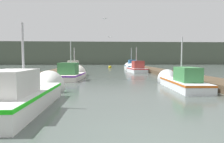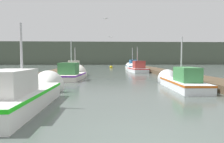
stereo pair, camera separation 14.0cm
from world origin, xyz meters
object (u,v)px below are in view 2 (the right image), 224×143
object	(u,v)px
mooring_piling_0	(64,71)
mooring_piling_1	(61,71)
fishing_boat_3	(76,71)
fishing_boat_4	(137,69)
channel_buoy	(111,67)
fishing_boat_5	(132,67)
seagull_1	(111,37)
seagull_lead	(105,19)
fishing_boat_2	(72,74)
fishing_boat_0	(27,93)
fishing_boat_1	(179,81)

from	to	relation	value
mooring_piling_0	mooring_piling_1	bearing A→B (deg)	163.27
fishing_boat_3	fishing_boat_4	distance (m)	8.16
mooring_piling_0	channel_buoy	distance (m)	17.84
fishing_boat_3	mooring_piling_0	world-z (taller)	fishing_boat_3
fishing_boat_5	seagull_1	xyz separation A→B (m)	(-3.50, -6.64, 3.76)
channel_buoy	seagull_lead	size ratio (longest dim) A/B	1.99
mooring_piling_0	seagull_lead	bearing A→B (deg)	25.97
fishing_boat_3	seagull_lead	bearing A→B (deg)	-12.82
fishing_boat_2	channel_buoy	size ratio (longest dim) A/B	4.86
fishing_boat_2	seagull_lead	size ratio (longest dim) A/B	9.68
fishing_boat_3	fishing_boat_4	size ratio (longest dim) A/B	1.25
mooring_piling_0	fishing_boat_2	bearing A→B (deg)	-64.16
fishing_boat_5	fishing_boat_3	bearing A→B (deg)	-132.09
mooring_piling_0	seagull_1	world-z (taller)	seagull_1
fishing_boat_0	fishing_boat_5	distance (m)	23.74
fishing_boat_3	seagull_1	world-z (taller)	seagull_1
fishing_boat_1	fishing_boat_4	world-z (taller)	fishing_boat_4
fishing_boat_1	fishing_boat_4	bearing A→B (deg)	93.27
fishing_boat_0	mooring_piling_0	xyz separation A→B (m)	(-0.91, 11.86, 0.11)
fishing_boat_4	seagull_lead	bearing A→B (deg)	-138.99
seagull_lead	seagull_1	distance (m)	2.80
mooring_piling_1	channel_buoy	world-z (taller)	mooring_piling_1
fishing_boat_2	seagull_1	distance (m)	8.37
mooring_piling_0	mooring_piling_1	xyz separation A→B (m)	(-0.34, 0.10, 0.01)
fishing_boat_1	fishing_boat_2	distance (m)	8.91
mooring_piling_0	seagull_1	size ratio (longest dim) A/B	1.92
mooring_piling_0	seagull_lead	distance (m)	7.02
fishing_boat_3	fishing_boat_4	bearing A→B (deg)	24.19
seagull_lead	seagull_1	size ratio (longest dim) A/B	0.97
mooring_piling_1	seagull_1	size ratio (longest dim) A/B	1.96
fishing_boat_3	seagull_lead	size ratio (longest dim) A/B	11.66
fishing_boat_0	fishing_boat_4	bearing A→B (deg)	69.01
mooring_piling_1	fishing_boat_5	bearing A→B (deg)	51.17
mooring_piling_1	channel_buoy	bearing A→B (deg)	71.61
fishing_boat_5	channel_buoy	distance (m)	6.95
fishing_boat_0	fishing_boat_4	distance (m)	19.42
fishing_boat_1	seagull_1	distance (m)	13.02
seagull_lead	fishing_boat_4	bearing A→B (deg)	74.30
fishing_boat_3	fishing_boat_1	bearing A→B (deg)	-55.90
fishing_boat_3	mooring_piling_0	distance (m)	2.72
seagull_1	fishing_boat_0	bearing A→B (deg)	57.65
seagull_1	seagull_lead	bearing A→B (deg)	53.53
fishing_boat_3	fishing_boat_4	xyz separation A→B (m)	(7.34, 3.57, 0.01)
fishing_boat_1	mooring_piling_1	world-z (taller)	fishing_boat_1
fishing_boat_5	fishing_boat_0	bearing A→B (deg)	-107.51
fishing_boat_3	fishing_boat_0	bearing A→B (deg)	-91.17
seagull_lead	fishing_boat_3	bearing A→B (deg)	-162.76
fishing_boat_0	fishing_boat_4	world-z (taller)	fishing_boat_4
fishing_boat_4	fishing_boat_2	bearing A→B (deg)	-133.75
fishing_boat_1	seagull_lead	size ratio (longest dim) A/B	10.27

